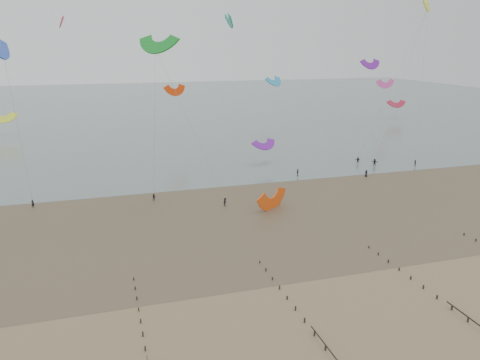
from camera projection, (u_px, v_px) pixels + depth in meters
name	position (u px, v px, depth m)	size (l,w,h in m)	color
ground	(261.00, 311.00, 55.91)	(500.00, 500.00, 0.00)	brown
sea_and_shore	(179.00, 216.00, 86.43)	(500.00, 665.00, 0.03)	#475654
kitesurfer_lead	(33.00, 204.00, 90.97)	(0.59, 0.39, 1.63)	black
kitesurfers	(312.00, 173.00, 112.22)	(122.65, 24.30, 1.87)	black
grounded_kite	(272.00, 209.00, 90.54)	(7.65, 4.01, 5.83)	#EE4D0F
kites_airborne	(118.00, 78.00, 132.34)	(249.06, 127.63, 41.08)	#039875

